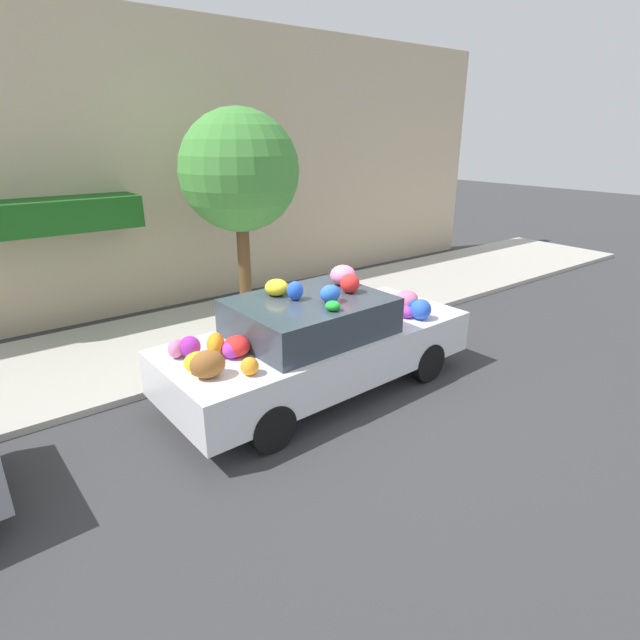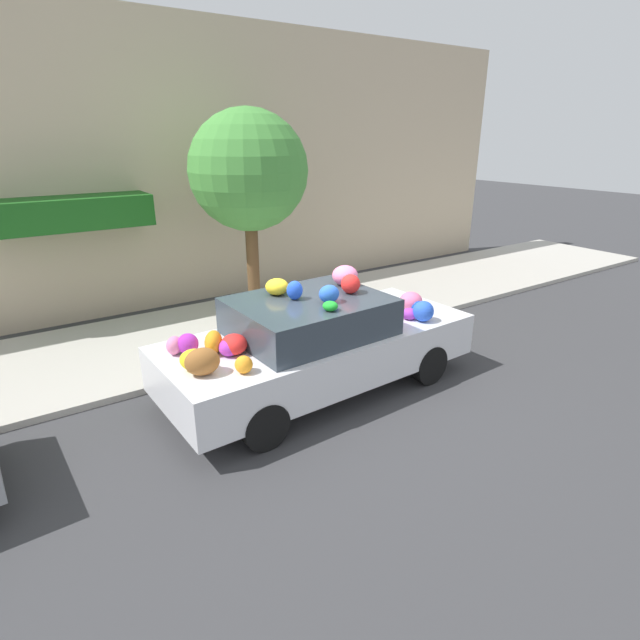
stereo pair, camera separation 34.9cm
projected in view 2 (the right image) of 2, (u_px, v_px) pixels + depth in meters
The scene contains 6 objects.
ground_plane at pixel (315, 384), 7.41m from camera, with size 60.00×60.00×0.00m, color #38383A.
sidewalk_curb at pixel (237, 326), 9.49m from camera, with size 24.00×3.20×0.10m.
building_facade at pixel (179, 169), 10.20m from camera, with size 18.00×1.20×5.66m.
street_tree at pixel (248, 172), 9.06m from camera, with size 2.18×2.18×3.85m.
fire_hydrant at pixel (358, 301), 9.64m from camera, with size 0.20×0.20×0.70m.
art_car at pixel (317, 342), 7.02m from camera, with size 4.57×1.97×1.69m.
Camera 2 is at (-3.63, -5.51, 3.50)m, focal length 28.00 mm.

